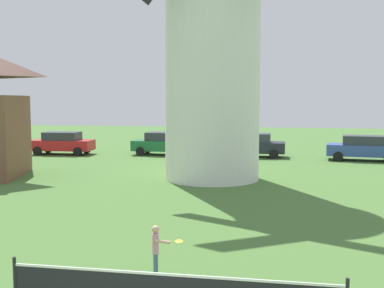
# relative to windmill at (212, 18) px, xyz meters

# --- Properties ---
(windmill) EXTENTS (7.21, 5.19, 14.96)m
(windmill) POSITION_rel_windmill_xyz_m (0.00, 0.00, 0.00)
(windmill) COLOR white
(windmill) RESTS_ON ground_plane
(player_far) EXTENTS (0.73, 0.36, 1.10)m
(player_far) POSITION_rel_windmill_xyz_m (0.50, -12.57, -6.96)
(player_far) COLOR slate
(player_far) RESTS_ON ground_plane
(parked_car_red) EXTENTS (4.29, 2.02, 1.56)m
(parked_car_red) POSITION_rel_windmill_xyz_m (-11.59, 8.26, -6.78)
(parked_car_red) COLOR red
(parked_car_red) RESTS_ON ground_plane
(parked_car_green) EXTENTS (4.41, 1.98, 1.56)m
(parked_car_green) POSITION_rel_windmill_xyz_m (-4.51, 9.19, -6.78)
(parked_car_green) COLOR #1E6638
(parked_car_green) RESTS_ON ground_plane
(parked_car_black) EXTENTS (4.42, 1.97, 1.56)m
(parked_car_black) POSITION_rel_windmill_xyz_m (1.43, 9.16, -6.78)
(parked_car_black) COLOR #1E232D
(parked_car_black) RESTS_ON ground_plane
(parked_car_blue) EXTENTS (4.55, 2.28, 1.56)m
(parked_car_blue) POSITION_rel_windmill_xyz_m (8.39, 8.42, -6.78)
(parked_car_blue) COLOR #334C99
(parked_car_blue) RESTS_ON ground_plane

